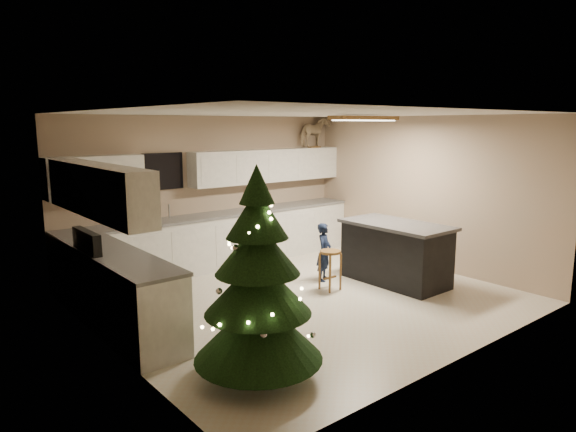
{
  "coord_description": "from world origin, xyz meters",
  "views": [
    {
      "loc": [
        -4.62,
        -5.28,
        2.45
      ],
      "look_at": [
        0.0,
        0.35,
        1.15
      ],
      "focal_mm": 32.0,
      "sensor_mm": 36.0,
      "label": 1
    }
  ],
  "objects_px": {
    "toddler": "(324,252)",
    "rocking_horse": "(314,132)",
    "christmas_tree": "(258,292)",
    "island": "(396,253)",
    "bar_stool": "(330,260)"
  },
  "relations": [
    {
      "from": "toddler",
      "to": "rocking_horse",
      "type": "xyz_separation_m",
      "value": [
        1.47,
        1.87,
        1.85
      ]
    },
    {
      "from": "christmas_tree",
      "to": "rocking_horse",
      "type": "bearing_deg",
      "value": 42.26
    },
    {
      "from": "toddler",
      "to": "rocking_horse",
      "type": "relative_size",
      "value": 1.29
    },
    {
      "from": "island",
      "to": "bar_stool",
      "type": "xyz_separation_m",
      "value": [
        -1.04,
        0.39,
        -0.03
      ]
    },
    {
      "from": "bar_stool",
      "to": "rocking_horse",
      "type": "bearing_deg",
      "value": 52.76
    },
    {
      "from": "island",
      "to": "christmas_tree",
      "type": "height_order",
      "value": "christmas_tree"
    },
    {
      "from": "christmas_tree",
      "to": "toddler",
      "type": "bearing_deg",
      "value": 35.37
    },
    {
      "from": "christmas_tree",
      "to": "bar_stool",
      "type": "bearing_deg",
      "value": 31.76
    },
    {
      "from": "island",
      "to": "christmas_tree",
      "type": "distance_m",
      "value": 3.66
    },
    {
      "from": "island",
      "to": "bar_stool",
      "type": "distance_m",
      "value": 1.11
    },
    {
      "from": "island",
      "to": "rocking_horse",
      "type": "distance_m",
      "value": 3.3
    },
    {
      "from": "bar_stool",
      "to": "toddler",
      "type": "xyz_separation_m",
      "value": [
        0.25,
        0.4,
        0.01
      ]
    },
    {
      "from": "toddler",
      "to": "bar_stool",
      "type": "bearing_deg",
      "value": -152.06
    },
    {
      "from": "island",
      "to": "bar_stool",
      "type": "height_order",
      "value": "island"
    },
    {
      "from": "island",
      "to": "toddler",
      "type": "xyz_separation_m",
      "value": [
        -0.79,
        0.79,
        -0.02
      ]
    }
  ]
}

